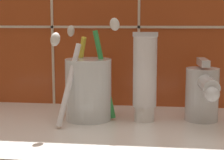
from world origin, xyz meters
TOP-DOWN VIEW (x-y plane):
  - sink_counter at (0.00, 0.00)cm, footprint 70.80×32.74cm
  - toothbrush_cup at (-6.40, 4.19)cm, footprint 11.36×15.28cm
  - toothpaste_tube at (3.49, 4.19)cm, footprint 4.27×4.07cm
  - sink_faucet at (13.43, 4.99)cm, footprint 5.71×12.89cm

SIDE VIEW (x-z plane):
  - sink_counter at x=0.00cm, z-range 0.00..2.00cm
  - sink_faucet at x=13.43cm, z-range 1.80..12.60cm
  - toothbrush_cup at x=-6.40cm, z-range -1.31..16.62cm
  - toothpaste_tube at x=3.49cm, z-range 1.95..17.35cm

